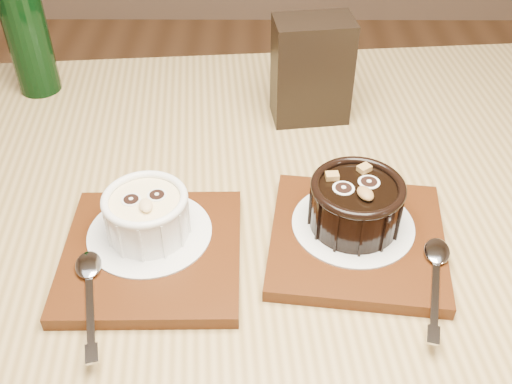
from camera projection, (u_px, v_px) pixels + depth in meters
table at (252, 278)px, 0.72m from camera, size 1.27×0.90×0.75m
tray_left at (152, 254)px, 0.62m from camera, size 0.18×0.18×0.01m
doily_left at (150, 233)px, 0.63m from camera, size 0.13×0.13×0.00m
ramekin_white at (147, 213)px, 0.61m from camera, size 0.09×0.09×0.05m
spoon_left at (89, 291)px, 0.56m from camera, size 0.06×0.14×0.01m
tray_right at (357, 239)px, 0.63m from camera, size 0.20×0.20×0.01m
doily_right at (353, 224)px, 0.64m from camera, size 0.13×0.13×0.00m
ramekin_dark at (356, 202)px, 0.62m from camera, size 0.10×0.10×0.06m
spoon_right at (436, 276)px, 0.58m from camera, size 0.06×0.14×0.01m
condiment_stand at (311, 70)px, 0.78m from camera, size 0.11×0.07×0.14m
green_bottle at (27, 35)px, 0.83m from camera, size 0.06×0.06×0.22m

